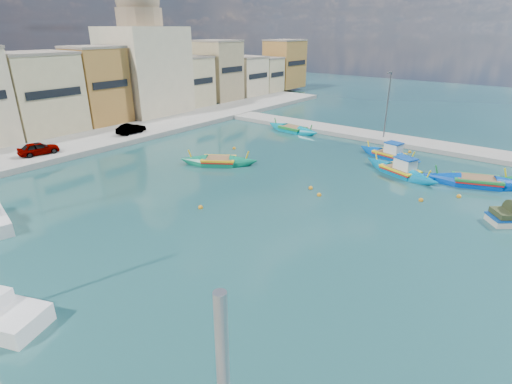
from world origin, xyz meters
TOP-DOWN VIEW (x-y plane):
  - ground at (0.00, 0.00)m, footprint 160.00×160.00m
  - east_quay at (18.00, 0.00)m, footprint 4.00×70.00m
  - north_quay at (0.00, 32.00)m, footprint 80.00×8.00m
  - north_townhouses at (6.68, 39.36)m, footprint 83.20×7.87m
  - church_block at (10.00, 40.00)m, footprint 10.00×10.00m
  - quay_street_lamp at (17.44, 6.00)m, footprint 1.18×0.16m
  - parked_cars at (-12.25, 30.50)m, footprint 24.89×2.19m
  - luzzu_turquoise_cabin at (7.17, 0.32)m, footprint 4.77×8.39m
  - luzzu_blue_cabin at (11.49, 2.98)m, footprint 3.42×7.59m
  - luzzu_cyan_mid at (14.84, 17.04)m, footprint 2.78×8.36m
  - luzzu_green at (-0.92, 15.31)m, footprint 6.01×7.74m
  - luzzu_blue_south at (8.50, -5.74)m, footprint 5.17×9.26m
  - mooring_buoys at (1.99, 4.17)m, footprint 24.36×23.29m

SIDE VIEW (x-z plane):
  - ground at x=0.00m, z-range 0.00..0.00m
  - mooring_buoys at x=1.99m, z-range -0.10..0.26m
  - east_quay at x=18.00m, z-range 0.00..0.50m
  - luzzu_cyan_mid at x=14.84m, z-range -0.96..1.47m
  - luzzu_green at x=-0.92m, z-range -0.98..1.52m
  - luzzu_blue_south at x=8.50m, z-range -1.04..1.59m
  - north_quay at x=0.00m, z-range 0.00..0.60m
  - luzzu_blue_cabin at x=11.49m, z-range -0.99..1.62m
  - luzzu_turquoise_cabin at x=7.17m, z-range -1.01..1.66m
  - parked_cars at x=-12.25m, z-range 0.58..1.87m
  - quay_street_lamp at x=17.44m, z-range 0.34..8.34m
  - north_townhouses at x=6.68m, z-range -0.10..10.09m
  - church_block at x=10.00m, z-range -1.14..17.96m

